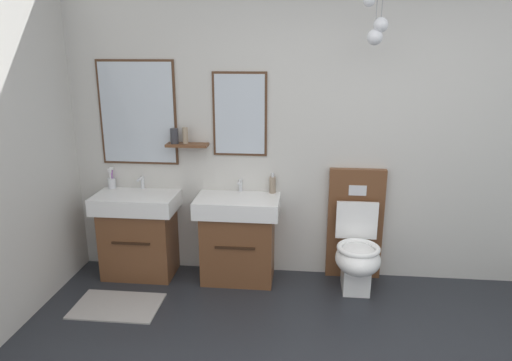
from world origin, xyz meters
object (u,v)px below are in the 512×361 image
(toilet, at_px, (356,245))
(toothbrush_cup, at_px, (112,182))
(vanity_sink_left, at_px, (139,232))
(soap_dispenser, at_px, (273,185))
(vanity_sink_right, at_px, (238,236))

(toilet, bearing_deg, toothbrush_cup, 175.81)
(toilet, bearing_deg, vanity_sink_left, 179.59)
(vanity_sink_left, relative_size, soap_dispenser, 4.25)
(vanity_sink_left, relative_size, vanity_sink_right, 1.00)
(toilet, height_order, toothbrush_cup, toilet)
(vanity_sink_left, height_order, soap_dispenser, soap_dispenser)
(toothbrush_cup, height_order, soap_dispenser, toothbrush_cup)
(vanity_sink_left, height_order, vanity_sink_right, same)
(toilet, xyz_separation_m, toothbrush_cup, (-2.20, 0.16, 0.45))
(toothbrush_cup, xyz_separation_m, soap_dispenser, (1.46, 0.01, 0.02))
(vanity_sink_right, bearing_deg, soap_dispenser, 28.64)
(vanity_sink_left, xyz_separation_m, vanity_sink_right, (0.90, 0.00, 0.00))
(vanity_sink_right, height_order, soap_dispenser, soap_dispenser)
(vanity_sink_left, distance_m, toothbrush_cup, 0.52)
(vanity_sink_left, height_order, toilet, toilet)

